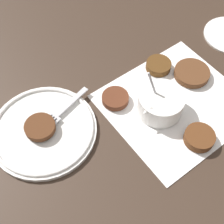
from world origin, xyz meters
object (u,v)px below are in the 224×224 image
object	(u,v)px
sauce_bowl	(160,104)
fork	(57,115)
serving_plate	(43,130)
fritter_on_plate	(40,127)

from	to	relation	value
sauce_bowl	fork	bearing A→B (deg)	-38.28
sauce_bowl	serving_plate	xyz separation A→B (m)	(0.22, -0.14, -0.02)
fritter_on_plate	sauce_bowl	bearing A→B (deg)	148.16
sauce_bowl	fritter_on_plate	bearing A→B (deg)	-31.84
sauce_bowl	serving_plate	distance (m)	0.26
serving_plate	fork	bearing A→B (deg)	-175.72
fritter_on_plate	fork	world-z (taller)	fritter_on_plate
sauce_bowl	fork	xyz separation A→B (m)	(0.18, -0.14, -0.01)
serving_plate	fritter_on_plate	size ratio (longest dim) A/B	3.51
serving_plate	fritter_on_plate	world-z (taller)	fritter_on_plate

